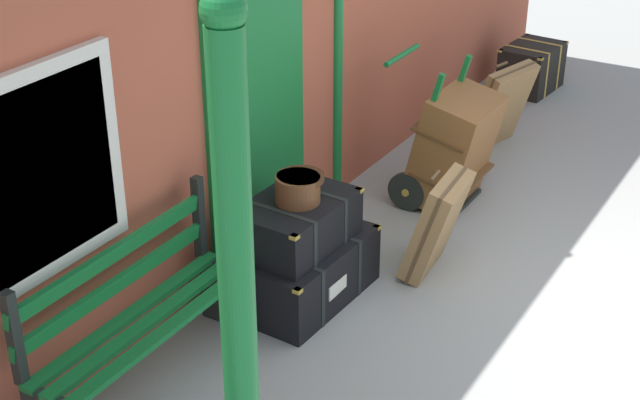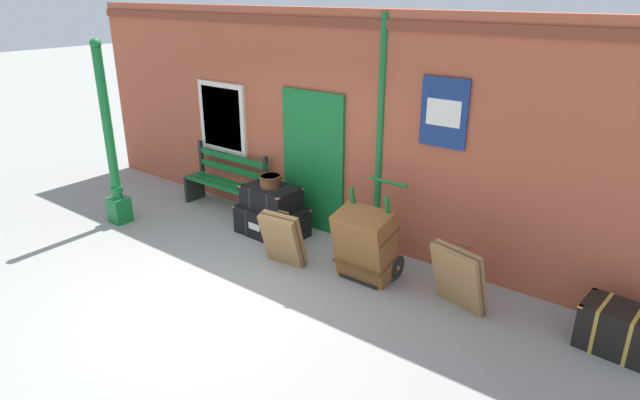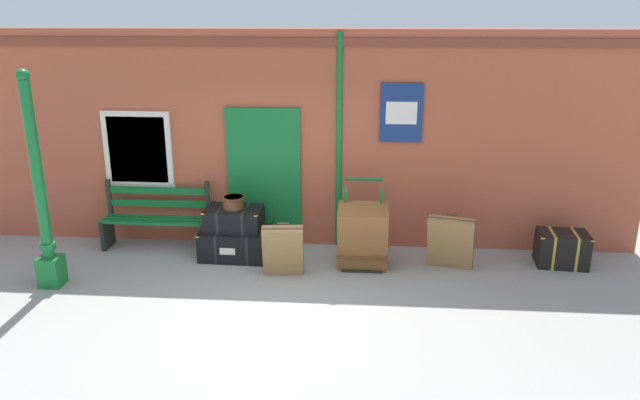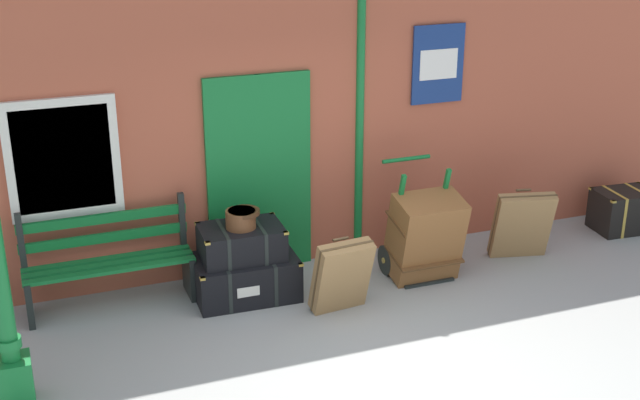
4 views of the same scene
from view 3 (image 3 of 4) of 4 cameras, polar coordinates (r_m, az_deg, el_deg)
ground_plane at (r=7.13m, az=-5.69°, el=-11.37°), size 60.00×60.00×0.00m
brick_facade at (r=9.00m, az=-3.29°, el=5.74°), size 10.40×0.35×3.20m
lamp_post at (r=8.32m, az=-24.89°, el=-0.79°), size 0.28×0.28×2.79m
platform_bench at (r=9.35m, az=-15.28°, el=-1.76°), size 1.60×0.43×1.01m
steamer_trunk_base at (r=8.81m, az=-7.94°, el=-4.09°), size 1.03×0.69×0.43m
steamer_trunk_middle at (r=8.71m, az=-8.16°, el=-1.77°), size 0.83×0.58×0.33m
round_hatbox at (r=8.62m, az=-8.24°, el=-0.15°), size 0.33×0.31×0.18m
porters_trolley at (r=8.51m, az=4.06°, el=-4.35°), size 0.71×0.67×1.18m
large_brown_trunk at (r=8.27m, az=4.07°, el=-3.47°), size 0.70×0.62×0.95m
suitcase_oxblood at (r=8.45m, az=12.31°, el=-3.96°), size 0.69×0.50×0.80m
suitcase_beige at (r=8.05m, az=-3.55°, el=-4.83°), size 0.57×0.42×0.76m
corner_trunk at (r=9.12m, az=22.00°, el=-4.32°), size 0.73×0.54×0.49m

